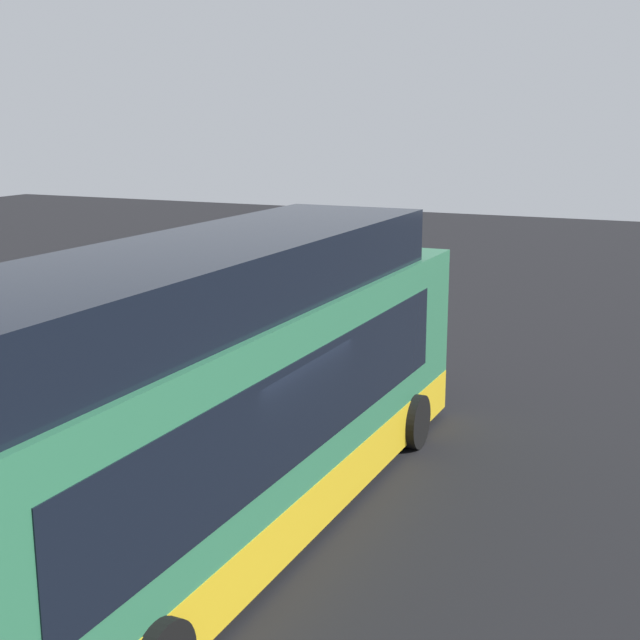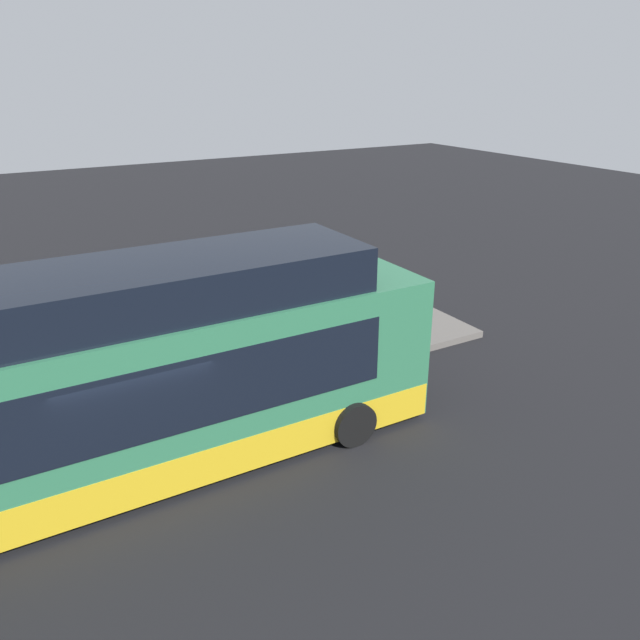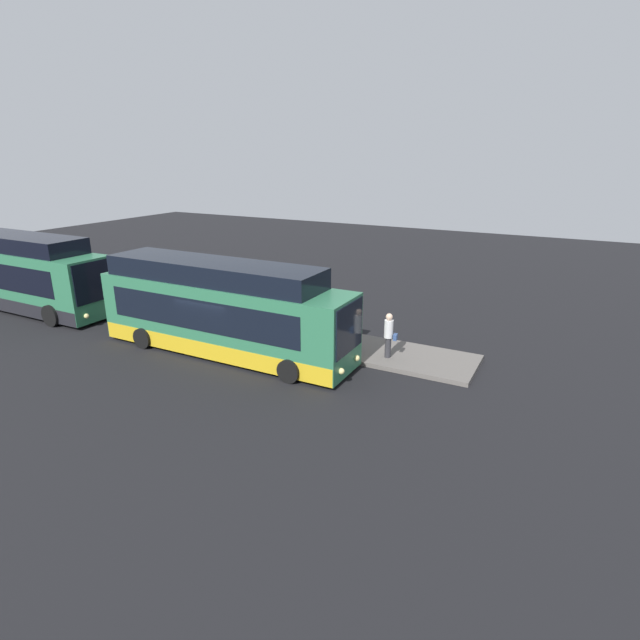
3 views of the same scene
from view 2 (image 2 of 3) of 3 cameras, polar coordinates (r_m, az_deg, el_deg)
The scene contains 9 objects.
ground at distance 12.08m, azimuth -16.54°, elevation -13.81°, with size 80.00×80.00×0.00m, color black.
platform at distance 14.65m, azimuth -19.68°, elevation -7.06°, with size 20.00×2.98×0.18m.
bus_lead at distance 11.40m, azimuth -17.37°, elevation -5.84°, with size 11.50×2.78×3.89m.
passenger_boarding at distance 14.93m, azimuth -3.13°, elevation -1.14°, with size 0.53×0.53×1.59m.
passenger_waiting at distance 14.59m, azimuth -13.21°, elevation -1.99°, with size 0.36×0.36×1.67m.
passenger_with_bags at distance 15.95m, azimuth 3.79°, elevation 1.07°, with size 0.57×0.41×1.86m.
suitcase at distance 14.59m, azimuth -3.29°, elevation -4.05°, with size 0.43×0.25×0.85m.
sign_post at distance 12.94m, azimuth -20.28°, elevation -2.89°, with size 0.10×0.61×2.55m.
trash_bin at distance 13.70m, azimuth -23.06°, elevation -7.70°, with size 0.44×0.44×0.65m.
Camera 2 is at (-1.82, -9.76, 6.89)m, focal length 35.00 mm.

